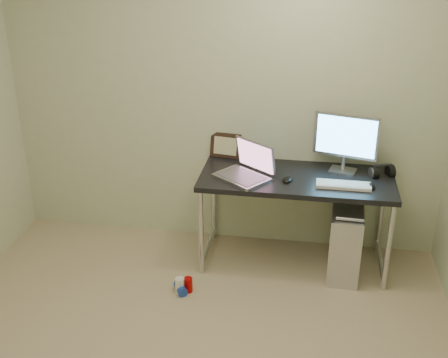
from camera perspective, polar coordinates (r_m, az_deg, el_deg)
wall_back at (r=4.44m, az=-0.09°, el=8.38°), size 3.50×0.02×2.50m
desk at (r=4.29m, az=7.36°, el=-0.79°), size 1.46×0.64×0.75m
tower_computer at (r=4.43m, az=12.21°, el=-6.02°), size 0.26×0.54×0.59m
cable_a at (r=4.66m, az=11.60°, el=-2.61°), size 0.01×0.16×0.69m
cable_b at (r=4.65m, az=12.69°, el=-3.01°), size 0.02×0.11×0.71m
can_red at (r=4.22m, az=-3.65°, el=-10.67°), size 0.08×0.08×0.12m
can_white at (r=4.21m, az=-4.51°, el=-10.73°), size 0.08×0.08×0.12m
can_blue at (r=4.22m, az=-4.43°, el=-11.00°), size 0.13×0.15×0.07m
laptop at (r=4.20m, az=2.35°, el=1.02°), size 0.49×0.48×0.26m
monitor at (r=4.31m, az=12.26°, el=4.05°), size 0.48×0.18×0.46m
keyboard at (r=4.15m, az=12.05°, el=-0.61°), size 0.39×0.13×0.02m
mouse_right at (r=4.17m, az=14.68°, el=-0.61°), size 0.09×0.12×0.04m
mouse_left at (r=4.17m, az=6.47°, el=0.05°), size 0.08×0.12×0.04m
headphones at (r=4.38m, az=15.77°, el=0.69°), size 0.21×0.12×0.12m
picture_frame at (r=4.54m, az=0.16°, el=3.43°), size 0.26×0.11×0.20m
webcam at (r=4.50m, az=2.46°, el=3.10°), size 0.05×0.04×0.13m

